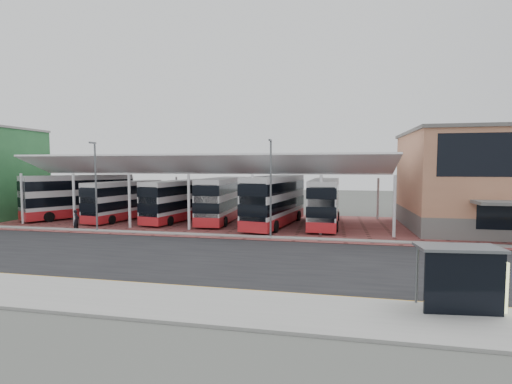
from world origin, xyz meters
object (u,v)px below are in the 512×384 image
bus_1 (125,201)px  bus_4 (275,201)px  bus_shelter (468,272)px  bus_0 (80,196)px  bus_3 (222,200)px  bus_2 (179,201)px  pedestrian (76,219)px  bus_5 (325,203)px

bus_1 → bus_4: (16.83, -0.71, 0.35)m
bus_shelter → bus_1: bearing=136.8°
bus_0 → bus_3: (16.90, 0.36, -0.11)m
bus_2 → bus_4: bearing=4.1°
bus_1 → bus_shelter: size_ratio=3.12×
bus_4 → bus_shelter: bearing=-51.8°
bus_2 → pedestrian: 10.12m
bus_1 → bus_4: 16.85m
bus_1 → bus_shelter: bearing=-27.0°
bus_0 → bus_1: bearing=26.1°
bus_0 → bus_2: 12.13m
bus_shelter → bus_2: bearing=129.1°
bus_0 → bus_shelter: bearing=-1.6°
bus_2 → bus_1: bearing=-165.7°
bus_0 → bus_3: bus_0 is taller
pedestrian → bus_4: bearing=-91.4°
pedestrian → bus_shelter: bus_shelter is taller
bus_4 → bus_3: bearing=175.2°
bus_5 → pedestrian: bearing=-161.6°
bus_0 → bus_3: bearing=32.5°
bus_4 → bus_5: bus_4 is taller
bus_1 → pedestrian: bearing=-88.8°
bus_1 → bus_5: bearing=10.7°
bus_0 → bus_3: 16.90m
bus_0 → bus_2: bus_0 is taller
bus_3 → bus_0: bearing=-179.7°
bus_1 → bus_2: 6.15m
bus_5 → bus_shelter: bearing=-72.3°
bus_3 → pedestrian: (-11.98, -7.45, -1.40)m
bus_5 → bus_shelter: (5.95, -21.26, -0.58)m
bus_4 → bus_5: 4.89m
bus_3 → bus_4: (5.93, -1.61, 0.14)m
bus_1 → bus_2: size_ratio=0.97×
bus_2 → bus_3: bus_3 is taller
bus_0 → bus_5: bus_0 is taller
bus_3 → bus_5: 10.78m
bus_0 → bus_shelter: bus_0 is taller
pedestrian → bus_shelter: 32.19m
bus_1 → bus_0: bearing=-174.7°
bus_3 → pedestrian: bus_3 is taller
bus_1 → pedestrian: bus_1 is taller
bus_2 → bus_shelter: bus_2 is taller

